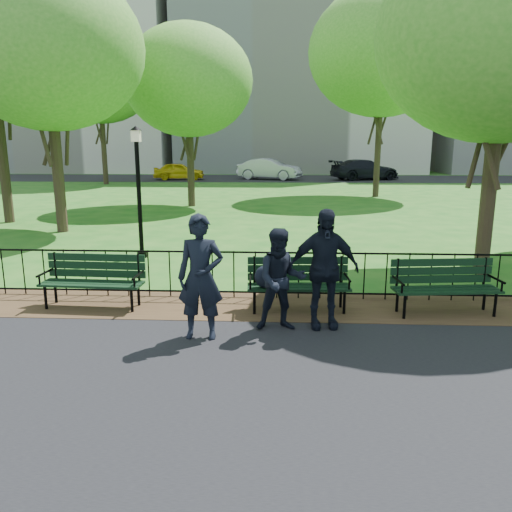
{
  "coord_description": "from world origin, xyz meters",
  "views": [
    {
      "loc": [
        0.25,
        -6.91,
        2.82
      ],
      "look_at": [
        -0.16,
        1.5,
        0.92
      ],
      "focal_mm": 35.0,
      "sensor_mm": 36.0,
      "label": 1
    }
  ],
  "objects_px": {
    "tree_far_e": "(383,52)",
    "sedan_silver": "(269,169)",
    "tree_near_w": "(47,48)",
    "lamppost": "(139,188)",
    "park_bench_right_a": "(444,281)",
    "tree_far_c": "(188,81)",
    "tree_far_w": "(99,75)",
    "park_bench_main": "(287,278)",
    "taxi": "(179,171)",
    "person_right": "(323,269)",
    "sedan_dark": "(365,170)",
    "person_mid": "(281,280)",
    "tree_near_e": "(505,33)",
    "park_bench_left_a": "(94,275)",
    "person_left": "(201,277)"
  },
  "relations": [
    {
      "from": "tree_far_e",
      "to": "sedan_silver",
      "type": "bearing_deg",
      "value": 115.27
    },
    {
      "from": "tree_near_w",
      "to": "tree_far_e",
      "type": "relative_size",
      "value": 0.77
    },
    {
      "from": "lamppost",
      "to": "park_bench_right_a",
      "type": "bearing_deg",
      "value": -32.27
    },
    {
      "from": "tree_far_c",
      "to": "park_bench_right_a",
      "type": "bearing_deg",
      "value": -64.84
    },
    {
      "from": "sedan_silver",
      "to": "tree_far_w",
      "type": "bearing_deg",
      "value": 132.12
    },
    {
      "from": "lamppost",
      "to": "sedan_silver",
      "type": "bearing_deg",
      "value": 84.78
    },
    {
      "from": "park_bench_main",
      "to": "taxi",
      "type": "distance_m",
      "value": 32.7
    },
    {
      "from": "tree_far_e",
      "to": "sedan_silver",
      "type": "xyz_separation_m",
      "value": [
        -6.09,
        12.9,
        -6.57
      ]
    },
    {
      "from": "park_bench_main",
      "to": "person_right",
      "type": "distance_m",
      "value": 0.99
    },
    {
      "from": "sedan_silver",
      "to": "sedan_dark",
      "type": "xyz_separation_m",
      "value": [
        7.59,
        0.16,
        -0.04
      ]
    },
    {
      "from": "park_bench_main",
      "to": "tree_far_e",
      "type": "xyz_separation_m",
      "value": [
        5.03,
        19.31,
        6.82
      ]
    },
    {
      "from": "park_bench_right_a",
      "to": "park_bench_main",
      "type": "bearing_deg",
      "value": 173.89
    },
    {
      "from": "tree_near_w",
      "to": "person_right",
      "type": "bearing_deg",
      "value": -46.95
    },
    {
      "from": "tree_far_c",
      "to": "person_right",
      "type": "relative_size",
      "value": 4.25
    },
    {
      "from": "sedan_silver",
      "to": "taxi",
      "type": "bearing_deg",
      "value": 113.21
    },
    {
      "from": "lamppost",
      "to": "tree_far_e",
      "type": "xyz_separation_m",
      "value": [
        8.67,
        15.33,
        5.65
      ]
    },
    {
      "from": "tree_near_w",
      "to": "sedan_dark",
      "type": "relative_size",
      "value": 1.49
    },
    {
      "from": "sedan_dark",
      "to": "taxi",
      "type": "bearing_deg",
      "value": 74.67
    },
    {
      "from": "person_mid",
      "to": "person_right",
      "type": "bearing_deg",
      "value": 6.41
    },
    {
      "from": "lamppost",
      "to": "tree_near_e",
      "type": "height_order",
      "value": "tree_near_e"
    },
    {
      "from": "park_bench_left_a",
      "to": "lamppost",
      "type": "xyz_separation_m",
      "value": [
        -0.24,
        3.9,
        1.19
      ]
    },
    {
      "from": "tree_far_e",
      "to": "taxi",
      "type": "height_order",
      "value": "tree_far_e"
    },
    {
      "from": "tree_far_e",
      "to": "person_mid",
      "type": "height_order",
      "value": "tree_far_e"
    },
    {
      "from": "park_bench_right_a",
      "to": "tree_far_w",
      "type": "xyz_separation_m",
      "value": [
        -15.29,
        27.16,
        6.85
      ]
    },
    {
      "from": "park_bench_main",
      "to": "person_left",
      "type": "distance_m",
      "value": 1.85
    },
    {
      "from": "park_bench_left_a",
      "to": "person_right",
      "type": "bearing_deg",
      "value": -9.08
    },
    {
      "from": "park_bench_left_a",
      "to": "tree_far_c",
      "type": "distance_m",
      "value": 15.46
    },
    {
      "from": "lamppost",
      "to": "tree_far_c",
      "type": "height_order",
      "value": "tree_far_c"
    },
    {
      "from": "park_bench_right_a",
      "to": "tree_far_w",
      "type": "bearing_deg",
      "value": 112.9
    },
    {
      "from": "park_bench_left_a",
      "to": "person_right",
      "type": "relative_size",
      "value": 0.96
    },
    {
      "from": "tree_far_e",
      "to": "person_right",
      "type": "xyz_separation_m",
      "value": [
        -4.49,
        -20.06,
        -6.47
      ]
    },
    {
      "from": "person_mid",
      "to": "tree_near_e",
      "type": "bearing_deg",
      "value": 32.93
    },
    {
      "from": "person_mid",
      "to": "sedan_silver",
      "type": "bearing_deg",
      "value": 85.0
    },
    {
      "from": "person_mid",
      "to": "sedan_silver",
      "type": "xyz_separation_m",
      "value": [
        -0.95,
        33.11,
        0.04
      ]
    },
    {
      "from": "park_bench_left_a",
      "to": "person_mid",
      "type": "xyz_separation_m",
      "value": [
        3.29,
        -0.98,
        0.23
      ]
    },
    {
      "from": "park_bench_right_a",
      "to": "person_left",
      "type": "xyz_separation_m",
      "value": [
        -3.92,
        -1.31,
        0.36
      ]
    },
    {
      "from": "park_bench_left_a",
      "to": "sedan_silver",
      "type": "xyz_separation_m",
      "value": [
        2.34,
        32.13,
        0.27
      ]
    },
    {
      "from": "park_bench_right_a",
      "to": "sedan_dark",
      "type": "height_order",
      "value": "sedan_dark"
    },
    {
      "from": "park_bench_main",
      "to": "person_mid",
      "type": "distance_m",
      "value": 0.93
    },
    {
      "from": "park_bench_left_a",
      "to": "tree_near_w",
      "type": "distance_m",
      "value": 9.91
    },
    {
      "from": "person_left",
      "to": "lamppost",
      "type": "bearing_deg",
      "value": 114.41
    },
    {
      "from": "park_bench_main",
      "to": "tree_near_e",
      "type": "bearing_deg",
      "value": 29.61
    },
    {
      "from": "person_left",
      "to": "sedan_dark",
      "type": "relative_size",
      "value": 0.34
    },
    {
      "from": "tree_far_e",
      "to": "person_mid",
      "type": "relative_size",
      "value": 6.74
    },
    {
      "from": "tree_far_e",
      "to": "sedan_silver",
      "type": "height_order",
      "value": "tree_far_e"
    },
    {
      "from": "tree_far_c",
      "to": "person_right",
      "type": "bearing_deg",
      "value": -72.75
    },
    {
      "from": "park_bench_left_a",
      "to": "taxi",
      "type": "bearing_deg",
      "value": 101.63
    },
    {
      "from": "tree_far_e",
      "to": "lamppost",
      "type": "bearing_deg",
      "value": -119.49
    },
    {
      "from": "tree_far_w",
      "to": "person_right",
      "type": "distance_m",
      "value": 31.56
    },
    {
      "from": "person_right",
      "to": "tree_far_e",
      "type": "bearing_deg",
      "value": 70.67
    }
  ]
}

